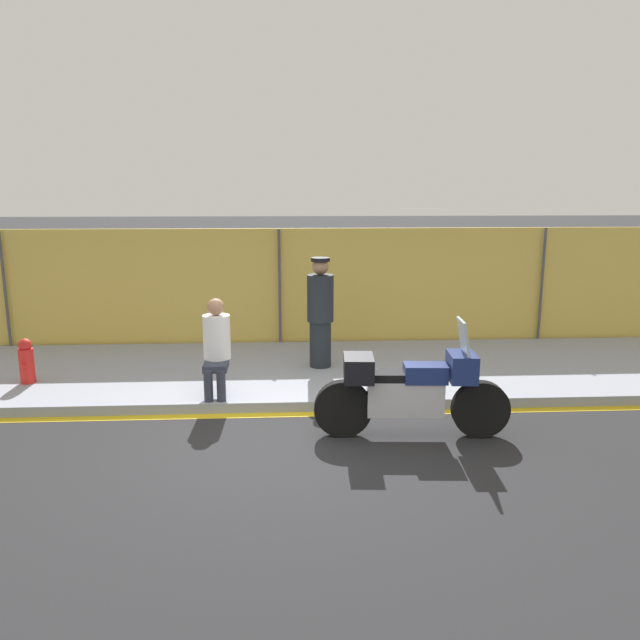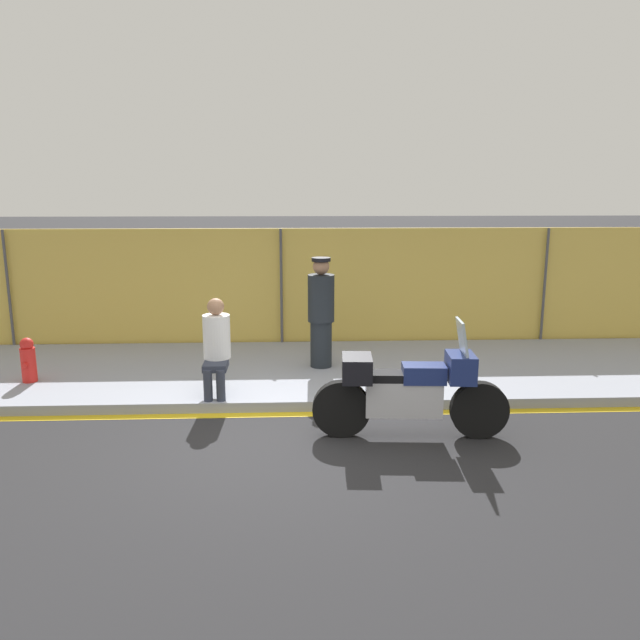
{
  "view_description": "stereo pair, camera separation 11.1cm",
  "coord_description": "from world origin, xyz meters",
  "px_view_note": "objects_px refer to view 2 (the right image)",
  "views": [
    {
      "loc": [
        0.12,
        -6.97,
        3.04
      ],
      "look_at": [
        0.61,
        1.95,
        1.13
      ],
      "focal_mm": 35.0,
      "sensor_mm": 36.0,
      "label": 1
    },
    {
      "loc": [
        0.23,
        -6.98,
        3.04
      ],
      "look_at": [
        0.61,
        1.95,
        1.13
      ],
      "focal_mm": 35.0,
      "sensor_mm": 36.0,
      "label": 2
    }
  ],
  "objects_px": {
    "person_seated_on_curb": "(216,341)",
    "fire_hydrant": "(28,360)",
    "officer_standing": "(321,312)",
    "motorcycle": "(409,391)"
  },
  "relations": [
    {
      "from": "person_seated_on_curb",
      "to": "fire_hydrant",
      "type": "relative_size",
      "value": 2.0
    },
    {
      "from": "motorcycle",
      "to": "fire_hydrant",
      "type": "relative_size",
      "value": 3.54
    },
    {
      "from": "motorcycle",
      "to": "person_seated_on_curb",
      "type": "bearing_deg",
      "value": 154.68
    },
    {
      "from": "officer_standing",
      "to": "fire_hydrant",
      "type": "height_order",
      "value": "officer_standing"
    },
    {
      "from": "officer_standing",
      "to": "fire_hydrant",
      "type": "relative_size",
      "value": 2.63
    },
    {
      "from": "motorcycle",
      "to": "fire_hydrant",
      "type": "distance_m",
      "value": 5.78
    },
    {
      "from": "fire_hydrant",
      "to": "person_seated_on_curb",
      "type": "bearing_deg",
      "value": -12.13
    },
    {
      "from": "motorcycle",
      "to": "officer_standing",
      "type": "xyz_separation_m",
      "value": [
        -0.96,
        2.66,
        0.46
      ]
    },
    {
      "from": "officer_standing",
      "to": "person_seated_on_curb",
      "type": "relative_size",
      "value": 1.32
    },
    {
      "from": "motorcycle",
      "to": "fire_hydrant",
      "type": "height_order",
      "value": "motorcycle"
    }
  ]
}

